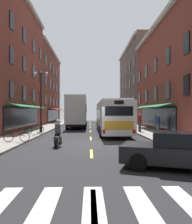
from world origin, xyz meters
TOP-DOWN VIEW (x-y plane):
  - ground_plane at (0.00, 0.00)m, footprint 34.80×80.00m
  - lane_centre_dashes at (0.00, -0.25)m, footprint 0.14×73.90m
  - crosswalk_near at (0.00, -10.00)m, footprint 7.10×2.80m
  - sidewalk_left at (-5.90, 0.00)m, footprint 3.00×80.00m
  - sidewalk_right at (5.90, 0.00)m, footprint 3.00×80.00m
  - transit_bus at (2.07, 7.42)m, footprint 2.69×12.37m
  - box_truck at (-1.74, 14.08)m, footprint 2.51×8.08m
  - sedan_near at (-1.79, 25.20)m, footprint 2.04×4.24m
  - sedan_mid at (3.41, -6.75)m, footprint 4.80×3.17m
  - motorcycle_rider at (-2.05, -1.12)m, footprint 0.62×2.07m
  - bicycle_near at (-4.93, -0.01)m, footprint 1.71×0.48m
  - bicycle_mid at (-5.06, 5.36)m, footprint 1.71×0.48m
  - pedestrian_near at (6.21, 5.43)m, footprint 0.40×0.52m
  - pedestrian_mid at (5.02, 7.66)m, footprint 0.36×0.36m
  - pedestrian_far at (6.64, 7.34)m, footprint 0.36×0.36m
  - street_lamp_twin at (-4.89, 7.17)m, footprint 1.42×0.32m

SIDE VIEW (x-z plane):
  - ground_plane at x=0.00m, z-range -0.10..0.00m
  - lane_centre_dashes at x=0.00m, z-range 0.00..0.01m
  - crosswalk_near at x=0.00m, z-range 0.00..0.01m
  - sidewalk_left at x=-5.90m, z-range 0.00..0.14m
  - sidewalk_right at x=5.90m, z-range 0.00..0.14m
  - bicycle_near at x=-4.93m, z-range 0.05..0.96m
  - bicycle_mid at x=-5.06m, z-range 0.05..0.96m
  - sedan_mid at x=3.41m, z-range 0.01..1.38m
  - motorcycle_rider at x=-2.05m, z-range -0.12..1.54m
  - sedan_near at x=-1.79m, z-range 0.02..1.42m
  - pedestrian_far at x=6.64m, z-range 0.16..1.85m
  - pedestrian_near at x=6.21m, z-range 0.20..1.98m
  - pedestrian_mid at x=5.02m, z-range 0.17..2.00m
  - transit_bus at x=2.07m, z-range 0.08..3.27m
  - box_truck at x=-1.74m, z-range 0.05..4.17m
  - street_lamp_twin at x=-4.89m, z-range 0.44..6.36m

